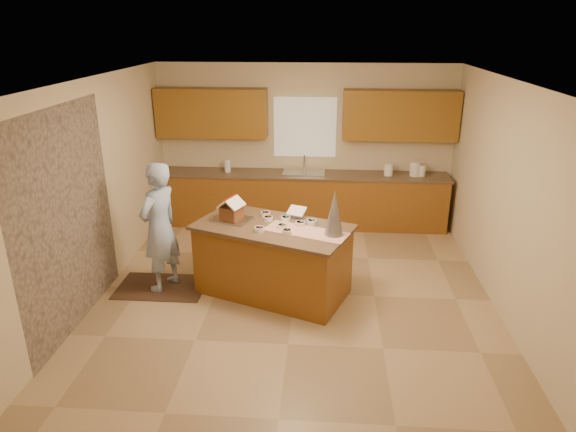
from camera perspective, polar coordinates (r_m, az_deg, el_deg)
The scene contains 28 objects.
floor at distance 6.75m, azimuth 0.73°, elevation -8.60°, with size 5.50×5.50×0.00m, color tan.
ceiling at distance 5.91m, azimuth 0.85°, elevation 14.86°, with size 5.50×5.50×0.00m, color silver.
wall_back at distance 8.85m, azimuth 1.89°, elevation 7.97°, with size 5.50×5.50×0.00m, color beige.
wall_front at distance 3.70m, azimuth -1.89°, elevation -11.20°, with size 5.50×5.50×0.00m, color beige.
wall_left at distance 6.81m, azimuth -20.72°, elevation 2.69°, with size 5.50×5.50×0.00m, color beige.
wall_right at distance 6.55m, azimuth 23.19°, elevation 1.65°, with size 5.50×5.50×0.00m, color beige.
stone_accent at distance 6.16m, azimuth -23.41°, elevation -0.53°, with size 2.50×2.50×0.00m, color gray.
window_curtain at distance 8.75m, azimuth 1.91°, elevation 9.84°, with size 1.05×0.03×1.00m, color white.
back_counter_base at distance 8.81m, azimuth 1.74°, elevation 1.75°, with size 4.80×0.60×0.88m, color brown.
back_counter_top at distance 8.67m, azimuth 1.77°, elevation 4.63°, with size 4.85×0.63×0.04m, color brown.
upper_cabinet_left at distance 8.76m, azimuth -8.50°, elevation 11.30°, with size 1.85×0.35×0.80m, color brown.
upper_cabinet_right at distance 8.64m, azimuth 12.40°, elevation 10.92°, with size 1.85×0.35×0.80m, color brown.
sink at distance 8.67m, azimuth 1.77°, elevation 4.57°, with size 0.70×0.45×0.12m, color silver.
faucet at distance 8.80m, azimuth 1.84°, elevation 5.95°, with size 0.03×0.03×0.28m, color silver.
island_base at distance 6.57m, azimuth -1.69°, elevation -5.04°, with size 1.83×0.91×0.89m, color brown.
island_top at distance 6.38m, azimuth -1.74°, elevation -1.26°, with size 1.91×1.00×0.04m, color brown.
table_runner at distance 6.19m, azimuth 2.03°, elevation -1.74°, with size 1.02×0.37×0.01m, color #A8270C.
baking_tray at distance 6.59m, azimuth -6.27°, elevation -0.35°, with size 0.47×0.35×0.03m, color silver.
cookbook at distance 6.61m, azimuth 0.96°, elevation 0.56°, with size 0.22×0.02×0.18m, color white.
tinsel_tree at distance 6.02m, azimuth 5.18°, elevation 0.33°, with size 0.22×0.22×0.56m, color #A8A9B4.
rug at distance 7.09m, azimuth -13.90°, elevation -7.67°, with size 1.15×0.75×0.01m, color black.
boy at distance 6.72m, azimuth -14.11°, elevation -1.25°, with size 0.62×0.41×1.70m, color #94ABD3.
canister_a at distance 8.69m, azimuth 11.15°, elevation 5.11°, with size 0.15×0.15×0.20m, color white.
canister_b at distance 8.75m, azimuth 13.95°, elevation 5.12°, with size 0.16×0.16×0.24m, color white.
canister_c at distance 8.78m, azimuth 14.66°, elevation 4.91°, with size 0.13×0.13×0.18m, color white.
paper_towel at distance 8.78m, azimuth -6.76°, elevation 5.58°, with size 0.10×0.10×0.22m, color white.
gingerbread_house at distance 6.55m, azimuth -6.31°, elevation 0.63°, with size 0.36×0.37×0.29m.
candy_bowls at distance 6.39m, azimuth -0.63°, elevation -0.77°, with size 0.75×0.71×0.06m.
Camera 1 is at (0.35, -5.87, 3.31)m, focal length 31.91 mm.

